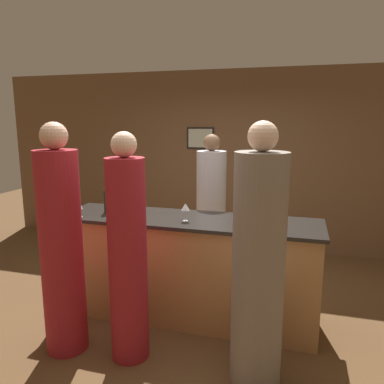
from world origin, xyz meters
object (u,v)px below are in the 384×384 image
(bartender, at_px, (211,218))
(guest_0, at_px, (128,256))
(wine_bottle_1, at_px, (107,201))
(wine_bottle_0, at_px, (238,217))
(guest_1, at_px, (61,248))
(guest_2, at_px, (258,267))

(bartender, relative_size, guest_0, 0.96)
(guest_0, xyz_separation_m, wine_bottle_1, (-0.60, 0.78, 0.27))
(guest_0, relative_size, wine_bottle_0, 6.04)
(guest_1, relative_size, wine_bottle_1, 6.63)
(bartender, bearing_deg, wine_bottle_0, 114.53)
(bartender, height_order, guest_1, guest_1)
(guest_2, xyz_separation_m, wine_bottle_0, (-0.24, 0.49, 0.25))
(bartender, xyz_separation_m, wine_bottle_0, (0.50, -1.10, 0.32))
(bartender, relative_size, guest_1, 0.93)
(guest_1, bearing_deg, wine_bottle_0, 20.43)
(wine_bottle_1, bearing_deg, guest_1, -89.60)
(wine_bottle_0, xyz_separation_m, wine_bottle_1, (-1.45, 0.30, -0.00))
(guest_2, height_order, wine_bottle_0, guest_2)
(guest_1, height_order, wine_bottle_0, guest_1)
(guest_2, relative_size, wine_bottle_1, 6.66)
(guest_1, xyz_separation_m, guest_2, (1.68, 0.05, -0.00))
(bartender, bearing_deg, guest_2, 114.95)
(guest_2, bearing_deg, wine_bottle_1, 154.96)
(guest_2, distance_m, wine_bottle_1, 1.87)
(guest_1, height_order, guest_2, guest_2)
(guest_0, xyz_separation_m, guest_1, (-0.60, -0.05, 0.03))
(guest_0, bearing_deg, guest_2, -0.32)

